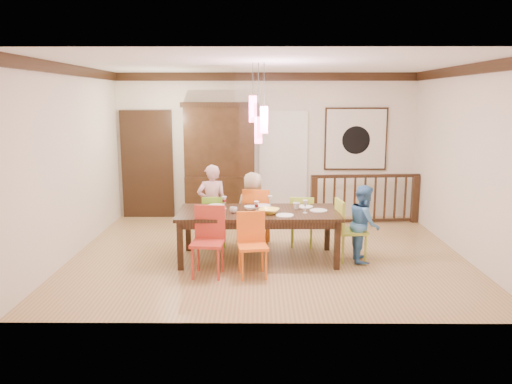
{
  "coord_description": "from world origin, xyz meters",
  "views": [
    {
      "loc": [
        -0.14,
        -7.56,
        2.4
      ],
      "look_at": [
        -0.19,
        0.06,
        0.97
      ],
      "focal_mm": 35.0,
      "sensor_mm": 36.0,
      "label": 1
    }
  ],
  "objects_px": {
    "chair_end_right": "(352,226)",
    "person_far_mid": "(253,208)",
    "person_end_right": "(364,223)",
    "chair_far_left": "(214,217)",
    "person_far_left": "(212,205)",
    "dining_table": "(258,216)",
    "china_hutch": "(220,161)",
    "balustrade": "(365,198)"
  },
  "relations": [
    {
      "from": "china_hutch",
      "to": "dining_table",
      "type": "bearing_deg",
      "value": -73.58
    },
    {
      "from": "chair_far_left",
      "to": "balustrade",
      "type": "distance_m",
      "value": 3.2
    },
    {
      "from": "chair_far_left",
      "to": "chair_end_right",
      "type": "xyz_separation_m",
      "value": [
        2.12,
        -0.74,
        0.04
      ]
    },
    {
      "from": "china_hutch",
      "to": "person_end_right",
      "type": "height_order",
      "value": "china_hutch"
    },
    {
      "from": "dining_table",
      "to": "china_hutch",
      "type": "xyz_separation_m",
      "value": [
        -0.77,
        2.61,
        0.49
      ]
    },
    {
      "from": "chair_end_right",
      "to": "person_far_mid",
      "type": "distance_m",
      "value": 1.72
    },
    {
      "from": "chair_end_right",
      "to": "person_end_right",
      "type": "distance_m",
      "value": 0.19
    },
    {
      "from": "balustrade",
      "to": "person_end_right",
      "type": "relative_size",
      "value": 1.86
    },
    {
      "from": "dining_table",
      "to": "chair_end_right",
      "type": "height_order",
      "value": "chair_end_right"
    },
    {
      "from": "dining_table",
      "to": "person_end_right",
      "type": "xyz_separation_m",
      "value": [
        1.57,
        -0.05,
        -0.1
      ]
    },
    {
      "from": "dining_table",
      "to": "china_hutch",
      "type": "distance_m",
      "value": 2.76
    },
    {
      "from": "china_hutch",
      "to": "person_far_left",
      "type": "height_order",
      "value": "china_hutch"
    },
    {
      "from": "chair_far_left",
      "to": "person_end_right",
      "type": "height_order",
      "value": "person_end_right"
    },
    {
      "from": "dining_table",
      "to": "person_far_left",
      "type": "distance_m",
      "value": 1.11
    },
    {
      "from": "chair_far_left",
      "to": "person_far_mid",
      "type": "height_order",
      "value": "person_far_mid"
    },
    {
      "from": "chair_end_right",
      "to": "person_far_mid",
      "type": "bearing_deg",
      "value": 52.42
    },
    {
      "from": "china_hutch",
      "to": "person_far_left",
      "type": "relative_size",
      "value": 1.74
    },
    {
      "from": "china_hutch",
      "to": "person_far_left",
      "type": "xyz_separation_m",
      "value": [
        0.0,
        -1.8,
        -0.5
      ]
    },
    {
      "from": "chair_end_right",
      "to": "balustrade",
      "type": "distance_m",
      "value": 2.39
    },
    {
      "from": "china_hutch",
      "to": "person_far_left",
      "type": "bearing_deg",
      "value": -89.97
    },
    {
      "from": "balustrade",
      "to": "person_far_left",
      "type": "relative_size",
      "value": 1.6
    },
    {
      "from": "chair_far_left",
      "to": "person_far_left",
      "type": "bearing_deg",
      "value": -73.1
    },
    {
      "from": "chair_end_right",
      "to": "china_hutch",
      "type": "xyz_separation_m",
      "value": [
        -2.16,
        2.64,
        0.64
      ]
    },
    {
      "from": "person_far_left",
      "to": "person_end_right",
      "type": "bearing_deg",
      "value": 150.23
    },
    {
      "from": "chair_end_right",
      "to": "person_far_left",
      "type": "distance_m",
      "value": 2.32
    },
    {
      "from": "dining_table",
      "to": "chair_far_left",
      "type": "relative_size",
      "value": 2.81
    },
    {
      "from": "china_hutch",
      "to": "chair_end_right",
      "type": "bearing_deg",
      "value": -50.72
    },
    {
      "from": "person_far_mid",
      "to": "person_end_right",
      "type": "distance_m",
      "value": 1.89
    },
    {
      "from": "dining_table",
      "to": "chair_far_left",
      "type": "distance_m",
      "value": 1.03
    },
    {
      "from": "balustrade",
      "to": "dining_table",
      "type": "bearing_deg",
      "value": -137.2
    },
    {
      "from": "china_hutch",
      "to": "person_end_right",
      "type": "xyz_separation_m",
      "value": [
        2.34,
        -2.66,
        -0.59
      ]
    },
    {
      "from": "chair_far_left",
      "to": "person_far_left",
      "type": "xyz_separation_m",
      "value": [
        -0.04,
        0.1,
        0.18
      ]
    },
    {
      "from": "chair_far_left",
      "to": "chair_end_right",
      "type": "relative_size",
      "value": 0.92
    },
    {
      "from": "person_far_mid",
      "to": "person_end_right",
      "type": "height_order",
      "value": "person_far_mid"
    },
    {
      "from": "dining_table",
      "to": "person_far_left",
      "type": "relative_size",
      "value": 1.79
    },
    {
      "from": "china_hutch",
      "to": "chair_far_left",
      "type": "bearing_deg",
      "value": -88.73
    },
    {
      "from": "person_far_mid",
      "to": "balustrade",
      "type": "bearing_deg",
      "value": -167.62
    },
    {
      "from": "china_hutch",
      "to": "balustrade",
      "type": "xyz_separation_m",
      "value": [
        2.84,
        -0.35,
        -0.67
      ]
    },
    {
      "from": "person_end_right",
      "to": "person_far_left",
      "type": "bearing_deg",
      "value": 73.28
    },
    {
      "from": "chair_end_right",
      "to": "chair_far_left",
      "type": "bearing_deg",
      "value": 63.7
    },
    {
      "from": "china_hutch",
      "to": "person_far_mid",
      "type": "distance_m",
      "value": 1.97
    },
    {
      "from": "chair_far_left",
      "to": "balustrade",
      "type": "xyz_separation_m",
      "value": [
        2.79,
        1.55,
        0.01
      ]
    }
  ]
}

